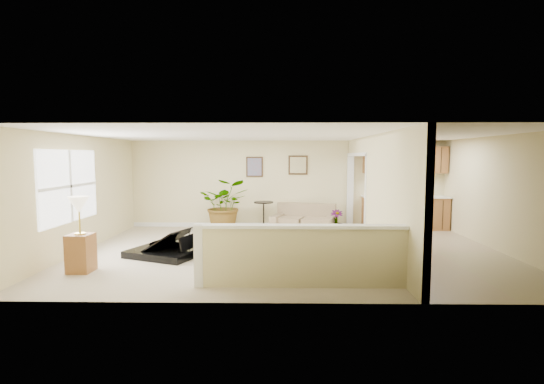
{
  "coord_description": "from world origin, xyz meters",
  "views": [
    {
      "loc": [
        -0.24,
        -8.35,
        2.05
      ],
      "look_at": [
        -0.4,
        0.4,
        1.26
      ],
      "focal_mm": 26.0,
      "sensor_mm": 36.0,
      "label": 1
    }
  ],
  "objects_px": {
    "piano": "(167,228)",
    "small_plant": "(336,223)",
    "loveseat": "(303,217)",
    "accent_table": "(264,212)",
    "palm_plant": "(225,205)",
    "lamp_stand": "(80,240)",
    "piano_bench": "(207,244)"
  },
  "relations": [
    {
      "from": "palm_plant",
      "to": "lamp_stand",
      "type": "height_order",
      "value": "palm_plant"
    },
    {
      "from": "lamp_stand",
      "to": "small_plant",
      "type": "bearing_deg",
      "value": 36.34
    },
    {
      "from": "accent_table",
      "to": "small_plant",
      "type": "xyz_separation_m",
      "value": [
        1.98,
        -0.38,
        -0.24
      ]
    },
    {
      "from": "piano",
      "to": "accent_table",
      "type": "distance_m",
      "value": 3.37
    },
    {
      "from": "palm_plant",
      "to": "lamp_stand",
      "type": "relative_size",
      "value": 1.07
    },
    {
      "from": "piano",
      "to": "small_plant",
      "type": "bearing_deg",
      "value": 53.13
    },
    {
      "from": "piano",
      "to": "lamp_stand",
      "type": "xyz_separation_m",
      "value": [
        -1.15,
        -1.34,
        0.03
      ]
    },
    {
      "from": "piano_bench",
      "to": "small_plant",
      "type": "height_order",
      "value": "small_plant"
    },
    {
      "from": "lamp_stand",
      "to": "piano",
      "type": "bearing_deg",
      "value": 49.31
    },
    {
      "from": "piano",
      "to": "accent_table",
      "type": "xyz_separation_m",
      "value": [
        1.93,
        2.76,
        -0.04
      ]
    },
    {
      "from": "loveseat",
      "to": "accent_table",
      "type": "relative_size",
      "value": 2.48
    },
    {
      "from": "piano_bench",
      "to": "palm_plant",
      "type": "xyz_separation_m",
      "value": [
        -0.02,
        2.84,
        0.44
      ]
    },
    {
      "from": "loveseat",
      "to": "accent_table",
      "type": "height_order",
      "value": "loveseat"
    },
    {
      "from": "piano",
      "to": "small_plant",
      "type": "height_order",
      "value": "piano"
    },
    {
      "from": "loveseat",
      "to": "palm_plant",
      "type": "height_order",
      "value": "palm_plant"
    },
    {
      "from": "loveseat",
      "to": "accent_table",
      "type": "xyz_separation_m",
      "value": [
        -1.1,
        0.06,
        0.14
      ]
    },
    {
      "from": "piano",
      "to": "loveseat",
      "type": "relative_size",
      "value": 0.99
    },
    {
      "from": "palm_plant",
      "to": "lamp_stand",
      "type": "bearing_deg",
      "value": -117.44
    },
    {
      "from": "piano",
      "to": "lamp_stand",
      "type": "bearing_deg",
      "value": -108.92
    },
    {
      "from": "piano_bench",
      "to": "accent_table",
      "type": "relative_size",
      "value": 1.01
    },
    {
      "from": "accent_table",
      "to": "palm_plant",
      "type": "height_order",
      "value": "palm_plant"
    },
    {
      "from": "palm_plant",
      "to": "small_plant",
      "type": "relative_size",
      "value": 2.34
    },
    {
      "from": "accent_table",
      "to": "small_plant",
      "type": "bearing_deg",
      "value": -10.75
    },
    {
      "from": "palm_plant",
      "to": "piano_bench",
      "type": "bearing_deg",
      "value": -89.64
    },
    {
      "from": "accent_table",
      "to": "small_plant",
      "type": "relative_size",
      "value": 1.28
    },
    {
      "from": "piano",
      "to": "accent_table",
      "type": "bearing_deg",
      "value": 76.74
    },
    {
      "from": "piano_bench",
      "to": "lamp_stand",
      "type": "relative_size",
      "value": 0.59
    },
    {
      "from": "palm_plant",
      "to": "lamp_stand",
      "type": "distance_m",
      "value": 4.42
    },
    {
      "from": "piano",
      "to": "piano_bench",
      "type": "relative_size",
      "value": 2.43
    },
    {
      "from": "accent_table",
      "to": "lamp_stand",
      "type": "bearing_deg",
      "value": -126.98
    },
    {
      "from": "piano_bench",
      "to": "lamp_stand",
      "type": "bearing_deg",
      "value": -152.18
    },
    {
      "from": "loveseat",
      "to": "small_plant",
      "type": "relative_size",
      "value": 3.17
    }
  ]
}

